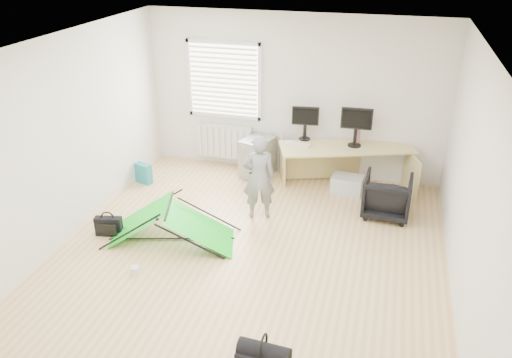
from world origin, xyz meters
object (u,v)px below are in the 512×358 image
(desk, at_px, (345,167))
(thermos, at_px, (358,135))
(monitor_left, at_px, (305,128))
(kite, at_px, (171,223))
(person, at_px, (259,177))
(storage_crate, at_px, (347,184))
(office_chair, at_px, (387,196))
(laptop_bag, at_px, (109,226))
(filing_cabinet, at_px, (258,157))
(monitor_right, at_px, (356,132))

(desk, xyz_separation_m, thermos, (0.15, 0.17, 0.50))
(monitor_left, distance_m, kite, 2.81)
(thermos, xyz_separation_m, person, (-1.25, -1.48, -0.21))
(thermos, bearing_deg, storage_crate, -102.86)
(office_chair, distance_m, laptop_bag, 4.01)
(person, distance_m, kite, 1.40)
(monitor_left, xyz_separation_m, thermos, (0.86, 0.06, -0.07))
(filing_cabinet, height_order, person, person)
(thermos, xyz_separation_m, kite, (-2.24, -2.41, -0.59))
(filing_cabinet, xyz_separation_m, storage_crate, (1.56, -0.23, -0.20))
(monitor_left, xyz_separation_m, office_chair, (1.41, -0.87, -0.61))
(monitor_right, xyz_separation_m, storage_crate, (-0.04, -0.23, -0.82))
(laptop_bag, bearing_deg, thermos, 26.87)
(kite, bearing_deg, desk, 30.68)
(filing_cabinet, bearing_deg, laptop_bag, -105.23)
(office_chair, height_order, laptop_bag, office_chair)
(thermos, distance_m, kite, 3.34)
(filing_cabinet, distance_m, storage_crate, 1.59)
(desk, distance_m, monitor_right, 0.61)
(thermos, xyz_separation_m, office_chair, (0.55, -0.93, -0.54))
(desk, distance_m, kite, 3.06)
(filing_cabinet, distance_m, monitor_right, 1.72)
(laptop_bag, bearing_deg, kite, -4.42)
(office_chair, xyz_separation_m, kite, (-2.79, -1.48, -0.05))
(office_chair, bearing_deg, person, 19.51)
(storage_crate, xyz_separation_m, laptop_bag, (-3.05, -2.18, 0.00))
(person, bearing_deg, thermos, -150.20)
(thermos, relative_size, kite, 0.16)
(desk, relative_size, laptop_bag, 5.71)
(filing_cabinet, distance_m, office_chair, 2.34)
(monitor_left, relative_size, kite, 0.25)
(office_chair, bearing_deg, storage_crate, -40.07)
(filing_cabinet, relative_size, office_chair, 0.98)
(laptop_bag, bearing_deg, desk, 26.30)
(monitor_left, relative_size, person, 0.34)
(storage_crate, bearing_deg, monitor_right, 79.22)
(desk, bearing_deg, thermos, 28.49)
(person, bearing_deg, laptop_bag, 9.10)
(monitor_right, height_order, office_chair, monitor_right)
(filing_cabinet, height_order, monitor_right, monitor_right)
(person, bearing_deg, desk, -149.99)
(thermos, bearing_deg, desk, -131.76)
(desk, relative_size, monitor_right, 4.31)
(monitor_right, relative_size, thermos, 1.78)
(thermos, height_order, kite, thermos)
(monitor_left, bearing_deg, filing_cabinet, 177.28)
(filing_cabinet, bearing_deg, person, -57.59)
(monitor_right, bearing_deg, filing_cabinet, 177.30)
(filing_cabinet, bearing_deg, monitor_left, 21.38)
(desk, height_order, office_chair, desk)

